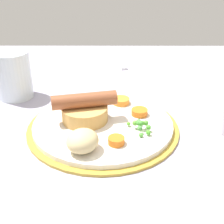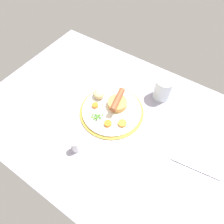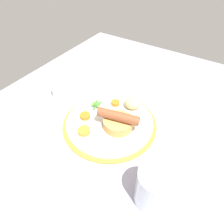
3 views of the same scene
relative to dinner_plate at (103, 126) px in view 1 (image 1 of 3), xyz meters
The scene contains 10 objects.
dining_table 3.24cm from the dinner_plate, 75.30° to the left, with size 110.00×80.00×3.00cm, color #9E99AD.
dinner_plate is the anchor object (origin of this frame).
sausage_pudding 4.61cm from the dinner_plate, 102.00° to the right, with size 8.54×12.18×5.50cm.
pea_pile 7.62cm from the dinner_plate, 67.05° to the left, with size 4.59×4.20×1.89cm.
potato_chunk_0 9.88cm from the dinner_plate, 17.97° to the right, with size 5.01×5.39×3.61cm, color #CCB77F.
carrot_slice_0 8.64cm from the dinner_plate, 155.53° to the left, with size 3.53×3.53×1.14cm, color orange.
carrot_slice_1 7.68cm from the dinner_plate, 112.09° to the left, with size 3.14×3.14×1.15cm, color orange.
carrot_slice_2 7.83cm from the dinner_plate, 21.89° to the left, with size 2.76×2.76×1.18cm, color orange.
fork 40.02cm from the dinner_plate, behind, with size 18.00×1.60×0.60cm, color silver.
drinking_glass 24.95cm from the dinner_plate, 124.97° to the right, with size 7.77×7.77×10.37cm, color silver.
Camera 1 is at (49.51, -0.56, 33.47)cm, focal length 50.00 mm.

